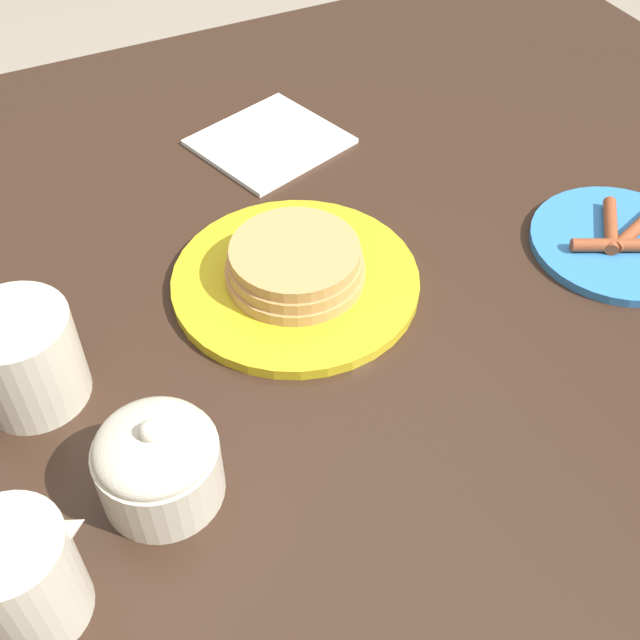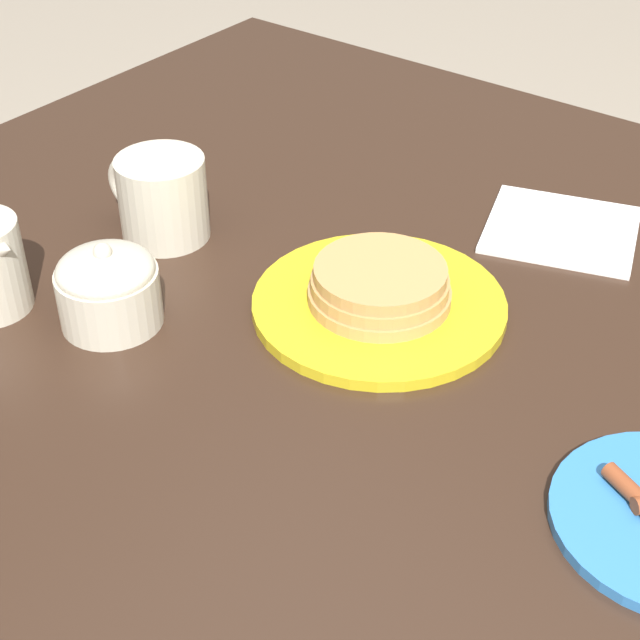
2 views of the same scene
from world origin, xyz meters
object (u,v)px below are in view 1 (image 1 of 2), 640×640
(coffee_mug, at_px, (20,359))
(creamer_pitcher, at_px, (21,576))
(napkin, at_px, (270,142))
(pancake_plate, at_px, (295,273))
(sugar_bowl, at_px, (158,462))
(side_plate_bacon, at_px, (618,242))

(coffee_mug, height_order, creamer_pitcher, creamer_pitcher)
(napkin, bearing_deg, coffee_mug, 37.84)
(pancake_plate, height_order, creamer_pitcher, creamer_pitcher)
(sugar_bowl, distance_m, napkin, 0.50)
(creamer_pitcher, bearing_deg, side_plate_bacon, -168.47)
(side_plate_bacon, bearing_deg, sugar_bowl, 8.19)
(coffee_mug, relative_size, napkin, 0.65)
(sugar_bowl, height_order, napkin, sugar_bowl)
(creamer_pitcher, xyz_separation_m, sugar_bowl, (-0.11, -0.05, -0.01))
(creamer_pitcher, height_order, napkin, creamer_pitcher)
(coffee_mug, height_order, napkin, coffee_mug)
(creamer_pitcher, xyz_separation_m, napkin, (-0.38, -0.47, -0.05))
(sugar_bowl, bearing_deg, side_plate_bacon, -171.81)
(coffee_mug, bearing_deg, side_plate_bacon, 173.39)
(pancake_plate, bearing_deg, napkin, -107.52)
(side_plate_bacon, distance_m, creamer_pitcher, 0.66)
(pancake_plate, bearing_deg, sugar_bowl, 41.23)
(side_plate_bacon, relative_size, napkin, 0.93)
(creamer_pitcher, distance_m, napkin, 0.61)
(pancake_plate, bearing_deg, side_plate_bacon, 164.13)
(side_plate_bacon, bearing_deg, napkin, -52.85)
(coffee_mug, xyz_separation_m, creamer_pitcher, (0.04, 0.20, 0.00))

